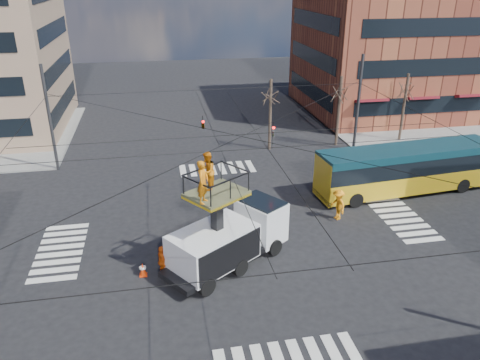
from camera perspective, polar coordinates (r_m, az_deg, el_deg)
name	(u,v)px	position (r m, az deg, el deg)	size (l,w,h in m)	color
ground	(241,233)	(27.21, 0.15, -6.53)	(120.00, 120.00, 0.00)	black
sidewalk_ne	(399,115)	(52.66, 18.84, 7.51)	(18.00, 18.00, 0.12)	slate
crosswalks	(241,233)	(27.20, 0.15, -6.51)	(22.40, 22.40, 0.02)	silver
building_ne	(403,43)	(54.33, 19.26, 15.46)	(20.06, 16.06, 14.00)	maroon
overhead_network	(239,162)	(25.66, -0.16, 2.19)	(24.24, 24.24, 8.00)	#2D2D30
tree_a	(271,96)	(38.83, 3.76, 10.21)	(2.00, 2.00, 6.00)	#382B21
tree_b	(340,93)	(40.70, 12.12, 10.37)	(2.00, 2.00, 6.00)	#382B21
tree_c	(406,90)	(43.32, 19.61, 10.33)	(2.00, 2.00, 6.00)	#382B21
utility_truck	(229,228)	(23.63, -1.38, -5.86)	(7.07, 5.86, 6.32)	black
city_bus	(407,168)	(33.50, 19.67, 1.35)	(12.75, 3.77, 3.20)	gold
traffic_cone	(143,269)	(24.05, -11.76, -10.61)	(0.36, 0.36, 0.70)	#FD3B0A
worker_ground	(162,262)	(23.51, -9.46, -9.80)	(1.01, 0.42, 1.73)	#D04D0D
flagger	(338,204)	(28.92, 11.85, -2.94)	(1.26, 0.72, 1.95)	orange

